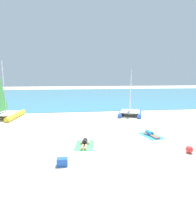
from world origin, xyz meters
name	(u,v)px	position (x,y,z in m)	size (l,w,h in m)	color
ground_plane	(92,116)	(0.00, 10.00, 0.00)	(120.00, 120.00, 0.00)	beige
ocean_water	(81,95)	(0.00, 32.14, 0.03)	(120.00, 40.00, 0.05)	teal
sailboat_blue	(130,109)	(3.98, 9.59, 0.71)	(3.41, 4.22, 4.77)	blue
sailboat_yellow	(3,110)	(-8.72, 9.85, 0.83)	(3.22, 4.57, 5.58)	yellow
towel_left	(85,145)	(-1.42, 1.06, 0.01)	(1.10, 1.90, 0.01)	#4CB266
sunbather_left	(85,143)	(-1.41, 1.12, 0.13)	(0.63, 1.57, 0.30)	black
towel_right	(151,136)	(3.29, 2.34, 0.01)	(1.10, 1.90, 0.01)	#338CD8
sunbather_right	(151,134)	(3.27, 2.41, 0.13)	(0.67, 1.56, 0.30)	#268CCC
beach_ball	(189,149)	(4.09, -0.88, 0.20)	(0.39, 0.39, 0.39)	red
cooler_box	(62,162)	(-2.63, -1.50, 0.18)	(0.50, 0.36, 0.36)	blue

